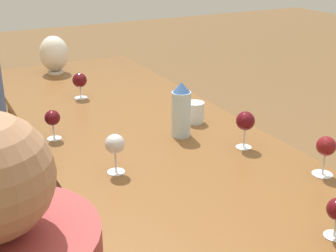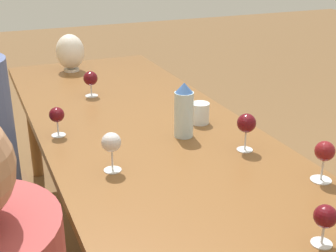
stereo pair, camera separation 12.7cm
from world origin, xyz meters
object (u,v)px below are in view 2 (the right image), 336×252
at_px(wine_glass_0, 325,153).
at_px(wine_glass_6, 57,116).
at_px(water_tumbler, 200,113).
at_px(wine_glass_1, 111,143).
at_px(wine_glass_7, 246,124).
at_px(vase, 70,52).
at_px(wine_glass_3, 325,218).
at_px(wine_glass_2, 91,79).
at_px(water_bottle, 184,111).

xyz_separation_m(wine_glass_0, wine_glass_6, (0.74, 0.74, -0.02)).
distance_m(water_tumbler, wine_glass_0, 0.65).
relative_size(wine_glass_0, wine_glass_1, 1.00).
bearing_deg(water_tumbler, wine_glass_1, 120.39).
relative_size(wine_glass_6, wine_glass_7, 0.83).
xyz_separation_m(vase, wine_glass_1, (-1.38, 0.16, -0.01)).
xyz_separation_m(wine_glass_0, wine_glass_3, (-0.29, 0.24, -0.02)).
xyz_separation_m(wine_glass_2, wine_glass_3, (-1.48, -0.25, -0.01)).
bearing_deg(water_bottle, water_tumbler, -50.90).
distance_m(vase, wine_glass_2, 0.53).
height_order(water_tumbler, wine_glass_3, wine_glass_3).
bearing_deg(wine_glass_6, water_bottle, -113.66).
relative_size(water_tumbler, wine_glass_1, 0.65).
bearing_deg(wine_glass_7, water_bottle, 35.94).
distance_m(wine_glass_3, wine_glass_7, 0.61).
bearing_deg(wine_glass_2, water_bottle, -161.92).
relative_size(vase, wine_glass_6, 1.83).
distance_m(water_bottle, wine_glass_1, 0.41).
bearing_deg(vase, wine_glass_7, -165.53).
bearing_deg(wine_glass_6, vase, -15.29).
distance_m(water_bottle, wine_glass_7, 0.27).
bearing_deg(wine_glass_1, water_tumbler, -59.61).
distance_m(wine_glass_3, wine_glass_6, 1.14).
relative_size(water_bottle, wine_glass_0, 1.61).
bearing_deg(wine_glass_1, water_bottle, -63.15).
distance_m(water_bottle, wine_glass_2, 0.70).
bearing_deg(wine_glass_7, wine_glass_2, 23.04).
xyz_separation_m(wine_glass_3, wine_glass_7, (0.60, -0.13, 0.03)).
distance_m(vase, wine_glass_7, 1.46).
bearing_deg(wine_glass_2, wine_glass_7, -156.96).
bearing_deg(wine_glass_7, wine_glass_3, 167.76).
height_order(wine_glass_2, wine_glass_7, wine_glass_7).
xyz_separation_m(wine_glass_1, wine_glass_7, (-0.04, -0.52, 0.00)).
bearing_deg(vase, wine_glass_1, 173.58).
distance_m(wine_glass_0, wine_glass_7, 0.33).
bearing_deg(wine_glass_2, vase, -1.23).
xyz_separation_m(water_bottle, wine_glass_2, (0.67, 0.22, -0.02)).
relative_size(vase, wine_glass_1, 1.58).
relative_size(wine_glass_1, wine_glass_3, 1.22).
xyz_separation_m(water_bottle, wine_glass_1, (-0.18, 0.36, -0.01)).
xyz_separation_m(vase, wine_glass_3, (-2.01, -0.24, -0.04)).
xyz_separation_m(wine_glass_0, wine_glass_2, (1.20, 0.49, -0.01)).
distance_m(water_tumbler, wine_glass_3, 0.93).
xyz_separation_m(water_bottle, wine_glass_7, (-0.22, -0.16, -0.00)).
bearing_deg(wine_glass_3, wine_glass_1, 31.78).
height_order(vase, wine_glass_1, vase).
relative_size(wine_glass_3, wine_glass_6, 0.95).
height_order(water_bottle, wine_glass_2, water_bottle).
xyz_separation_m(wine_glass_1, wine_glass_6, (0.39, 0.12, -0.02)).
xyz_separation_m(vase, wine_glass_7, (-1.42, -0.37, -0.01)).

